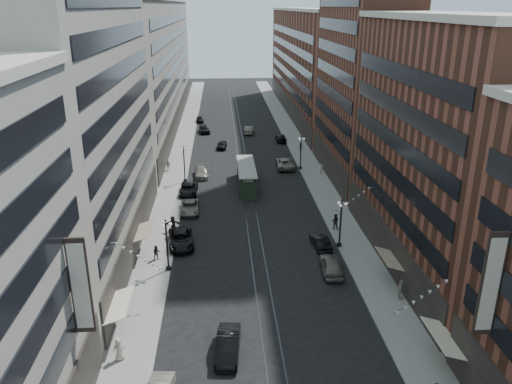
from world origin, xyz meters
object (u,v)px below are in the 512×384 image
object	(u,v)px
car_5	(228,345)
pedestrian_6	(168,165)
car_2	(181,239)
car_10	(321,242)
car_12	(281,138)
car_14	(249,130)
car_9	(204,129)
pedestrian_8	(321,169)
pedestrian_5	(173,224)
car_4	(331,265)
car_8	(201,172)
pedestrian_9	(301,147)
car_13	(222,145)
pedestrian_1	(119,349)
car_extra_0	(200,119)
pedestrian_7	(335,221)
lamppost_sw_mid	(184,163)
pedestrian_2	(157,253)
lamppost_se_mid	(301,151)
lamppost_sw_far	(167,243)
car_extra_1	(190,207)
car_7	(188,189)
lamppost_se_far	(341,222)
pedestrian_4	(400,290)
streetcar	(246,177)

from	to	relation	value
car_5	pedestrian_6	bearing A→B (deg)	105.96
car_2	car_10	bearing A→B (deg)	-12.95
pedestrian_6	car_12	bearing A→B (deg)	-125.27
car_10	car_14	size ratio (longest dim) A/B	0.88
car_2	car_9	xyz separation A→B (m)	(1.24, 52.88, 0.06)
car_9	pedestrian_8	xyz separation A→B (m)	(19.10, -29.52, 0.11)
car_5	pedestrian_5	bearing A→B (deg)	110.24
car_4	car_8	distance (m)	34.02
car_14	car_9	bearing A→B (deg)	-4.48
pedestrian_9	car_13	bearing A→B (deg)	177.97
car_5	pedestrian_1	size ratio (longest dim) A/B	2.70
car_5	car_extra_0	size ratio (longest dim) A/B	1.19
car_10	pedestrian_7	bearing A→B (deg)	-125.31
car_5	car_4	bearing A→B (deg)	53.36
car_5	pedestrian_8	size ratio (longest dim) A/B	3.03
lamppost_sw_mid	pedestrian_8	xyz separation A→B (m)	(21.22, 1.96, -2.13)
pedestrian_1	car_extra_0	bearing A→B (deg)	-114.14
car_2	pedestrian_5	world-z (taller)	pedestrian_5
car_12	pedestrian_5	size ratio (longest dim) A/B	2.50
pedestrian_1	pedestrian_2	distance (m)	15.72
car_4	car_13	size ratio (longest dim) A/B	1.19
car_13	pedestrian_5	xyz separation A→B (m)	(-6.01, -36.56, 0.39)
car_14	pedestrian_1	bearing A→B (deg)	84.02
lamppost_se_mid	pedestrian_6	bearing A→B (deg)	178.28
lamppost_sw_far	car_extra_1	world-z (taller)	lamppost_sw_far
pedestrian_2	car_8	size ratio (longest dim) A/B	0.32
car_7	lamppost_se_far	bearing A→B (deg)	-43.28
car_9	pedestrian_5	distance (m)	49.34
car_8	car_9	world-z (taller)	car_9
pedestrian_6	pedestrian_7	world-z (taller)	pedestrian_7
car_8	lamppost_sw_far	bearing A→B (deg)	-97.77
car_7	car_extra_1	distance (m)	6.68
car_4	car_extra_0	world-z (taller)	car_4
pedestrian_1	pedestrian_4	distance (m)	24.76
pedestrian_2	pedestrian_8	size ratio (longest dim) A/B	1.00
pedestrian_6	car_8	bearing A→B (deg)	164.42
streetcar	car_14	bearing A→B (deg)	86.11
car_7	pedestrian_5	size ratio (longest dim) A/B	2.77
streetcar	pedestrian_9	size ratio (longest dim) A/B	7.54
car_4	car_14	bearing A→B (deg)	-81.64
car_10	car_9	bearing A→B (deg)	-80.87
car_8	car_7	bearing A→B (deg)	-104.82
car_5	car_10	world-z (taller)	car_5
lamppost_sw_far	pedestrian_8	world-z (taller)	lamppost_sw_far
car_4	pedestrian_1	world-z (taller)	pedestrian_1
pedestrian_4	car_12	xyz separation A→B (m)	(-4.09, 57.01, -0.42)
lamppost_se_far	car_9	bearing A→B (deg)	106.65
pedestrian_4	car_14	bearing A→B (deg)	32.74
car_2	car_12	distance (m)	47.48
pedestrian_7	pedestrian_9	bearing A→B (deg)	-75.73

